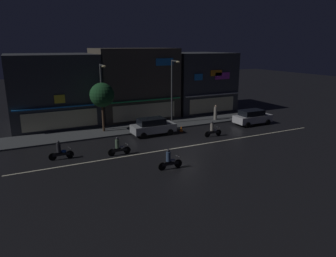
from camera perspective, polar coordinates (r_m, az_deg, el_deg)
name	(u,v)px	position (r m, az deg, el deg)	size (l,w,h in m)	color
ground_plane	(187,147)	(27.43, 3.53, -3.30)	(140.00, 140.00, 0.00)	black
lane_divider_stripe	(187,146)	(27.43, 3.53, -3.28)	(28.90, 0.16, 0.01)	beige
sidewalk_far	(152,126)	(34.04, -2.95, 0.46)	(30.42, 3.92, 0.14)	#424447
storefront_left_block	(53,89)	(37.22, -20.24, 6.70)	(9.19, 9.12, 7.67)	#383A3F
storefront_center_block	(195,82)	(42.88, 5.01, 8.50)	(8.13, 8.47, 7.63)	#383A3F
storefront_right_block	(134,84)	(37.97, -6.14, 8.12)	(9.36, 6.45, 8.25)	#4C443A
streetlamp_west	(102,92)	(32.03, -11.92, 6.61)	(0.44, 1.64, 6.68)	#47494C
streetlamp_mid	(173,86)	(34.29, 0.88, 7.69)	(0.44, 1.64, 6.94)	#47494C
pedestrian_on_sidewalk	(215,113)	(36.86, 8.65, 2.82)	(0.37, 0.37, 1.74)	gray
street_tree	(102,95)	(31.64, -11.94, 5.96)	(2.42, 2.42, 4.90)	#473323
parked_car_near_kerb	(153,126)	(30.74, -2.79, 0.41)	(4.30, 1.98, 1.67)	#9EA0A5
parked_car_trailing	(252,117)	(35.97, 15.13, 2.05)	(4.30, 1.98, 1.67)	silver
motorcycle_lead	(60,152)	(25.57, -19.05, -3.99)	(1.90, 0.60, 1.52)	black
motorcycle_following	(119,147)	(25.44, -9.00, -3.43)	(1.90, 0.60, 1.52)	black
motorcycle_opposite_lane	(213,130)	(30.51, 8.15, -0.30)	(1.90, 0.60, 1.52)	black
motorcycle_trailing_far	(170,161)	(22.34, 0.28, -5.87)	(1.90, 0.60, 1.52)	black
traffic_cone	(181,129)	(32.16, 2.44, -0.02)	(0.36, 0.36, 0.55)	orange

